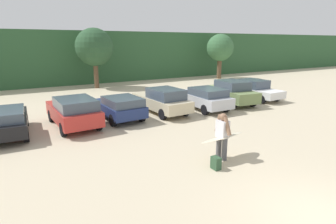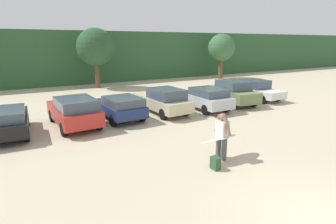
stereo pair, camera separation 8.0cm
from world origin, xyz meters
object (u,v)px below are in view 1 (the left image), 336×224
object	(u,v)px
parked_car_red	(74,111)
parked_car_olive_green	(231,92)
person_adult	(222,134)
parked_car_navy	(119,107)
surfboard_cream	(223,137)
parked_car_champagne	(162,100)
parked_car_white	(254,89)
parked_car_black	(4,121)
backpack_dropped	(216,163)
parked_car_silver	(204,98)

from	to	relation	value
parked_car_red	parked_car_olive_green	bearing A→B (deg)	-92.34
person_adult	parked_car_navy	bearing A→B (deg)	-80.76
parked_car_red	surfboard_cream	bearing A→B (deg)	-153.43
parked_car_red	parked_car_champagne	world-z (taller)	parked_car_champagne
parked_car_navy	parked_car_white	xyz separation A→B (m)	(11.24, 0.42, 0.00)
parked_car_olive_green	parked_car_white	xyz separation A→B (m)	(2.73, 0.39, -0.10)
parked_car_navy	parked_car_white	world-z (taller)	parked_car_white
parked_car_black	backpack_dropped	size ratio (longest dim) A/B	9.39
parked_car_navy	parked_car_champagne	world-z (taller)	parked_car_champagne
parked_car_champagne	parked_car_olive_green	xyz separation A→B (m)	(5.65, -0.06, 0.04)
parked_car_black	parked_car_silver	xyz separation A→B (m)	(11.47, -0.15, 0.02)
person_adult	surfboard_cream	distance (m)	0.16
parked_car_red	surfboard_cream	xyz separation A→B (m)	(4.05, -7.04, 0.01)
surfboard_cream	backpack_dropped	size ratio (longest dim) A/B	4.90
parked_car_navy	parked_car_olive_green	world-z (taller)	parked_car_olive_green
parked_car_navy	parked_car_silver	distance (m)	5.76
parked_car_navy	person_adult	world-z (taller)	person_adult
parked_car_olive_green	parked_car_white	size ratio (longest dim) A/B	1.04
parked_car_red	backpack_dropped	bearing A→B (deg)	-160.11
parked_car_silver	parked_car_olive_green	bearing A→B (deg)	-81.28
parked_car_red	parked_car_white	size ratio (longest dim) A/B	1.00
parked_car_champagne	person_adult	xyz separation A→B (m)	(-1.39, -7.30, 0.20)
parked_car_white	surfboard_cream	bearing A→B (deg)	125.65
parked_car_red	parked_car_silver	bearing A→B (deg)	-94.63
parked_car_silver	parked_car_olive_green	size ratio (longest dim) A/B	0.95
parked_car_olive_green	surfboard_cream	size ratio (longest dim) A/B	2.12
parked_car_black	surfboard_cream	size ratio (longest dim) A/B	1.91
parked_car_black	parked_car_champagne	xyz separation A→B (m)	(8.58, 0.29, 0.06)
person_adult	parked_car_black	bearing A→B (deg)	-46.54
parked_car_champagne	person_adult	size ratio (longest dim) A/B	2.62
parked_car_navy	surfboard_cream	xyz separation A→B (m)	(1.49, -7.20, 0.10)
parked_car_olive_green	parked_car_white	distance (m)	2.76
backpack_dropped	parked_car_silver	bearing A→B (deg)	55.94
parked_car_navy	backpack_dropped	world-z (taller)	parked_car_navy
parked_car_olive_green	parked_car_silver	bearing A→B (deg)	105.17
parked_car_champagne	surfboard_cream	bearing A→B (deg)	166.24
parked_car_champagne	surfboard_cream	size ratio (longest dim) A/B	2.14
parked_car_champagne	parked_car_olive_green	distance (m)	5.65
parked_car_olive_green	surfboard_cream	distance (m)	10.07
parked_car_navy	person_adult	size ratio (longest dim) A/B	2.23
parked_car_silver	parked_car_white	xyz separation A→B (m)	(5.49, 0.77, -0.02)
parked_car_olive_green	surfboard_cream	bearing A→B (deg)	143.19
parked_car_red	parked_car_champagne	xyz separation A→B (m)	(5.41, 0.25, -0.03)
parked_car_black	surfboard_cream	xyz separation A→B (m)	(7.21, -7.00, 0.10)
parked_car_black	parked_car_champagne	distance (m)	8.59
parked_car_champagne	parked_car_silver	bearing A→B (deg)	-101.79
parked_car_champagne	person_adult	world-z (taller)	person_adult
parked_car_black	backpack_dropped	distance (m)	9.97
parked_car_black	parked_car_navy	bearing A→B (deg)	-85.27
parked_car_navy	person_adult	distance (m)	7.36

